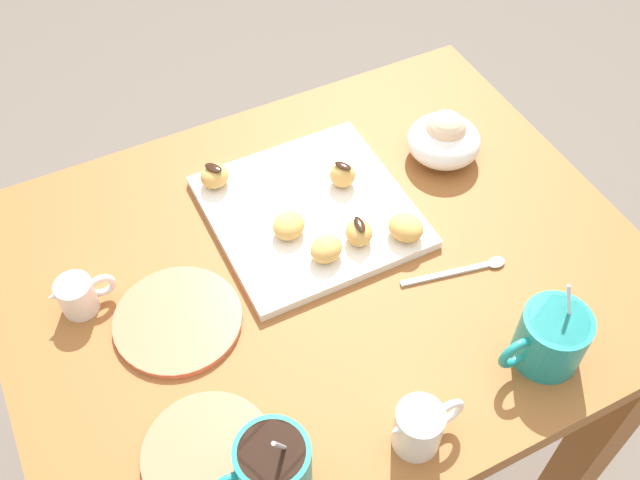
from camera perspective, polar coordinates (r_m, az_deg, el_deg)
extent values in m
plane|color=#665B51|center=(1.74, 0.12, -17.07)|extent=(8.00, 8.00, 0.00)
cube|color=#935628|center=(1.10, 0.18, -2.49)|extent=(0.93, 0.74, 0.04)
cube|color=#935628|center=(1.70, 7.77, 2.38)|extent=(0.07, 0.07, 0.72)
cube|color=#935628|center=(1.55, -19.01, -7.88)|extent=(0.07, 0.07, 0.72)
cube|color=#935628|center=(1.47, 20.84, -14.16)|extent=(0.07, 0.07, 0.72)
cube|color=white|center=(1.14, -0.80, 2.25)|extent=(0.30, 0.30, 0.02)
cylinder|color=teal|center=(1.01, 17.65, -7.31)|extent=(0.09, 0.09, 0.09)
torus|color=teal|center=(0.98, 15.18, -8.52)|extent=(0.06, 0.01, 0.06)
cylinder|color=black|center=(0.98, 18.17, -6.15)|extent=(0.08, 0.08, 0.01)
cylinder|color=silver|center=(0.99, 18.93, -5.84)|extent=(0.02, 0.04, 0.11)
cylinder|color=teal|center=(0.88, -3.64, -17.43)|extent=(0.09, 0.09, 0.10)
cylinder|color=black|center=(0.84, -3.80, -16.33)|extent=(0.08, 0.08, 0.01)
cylinder|color=silver|center=(0.84, -2.64, -15.99)|extent=(0.04, 0.03, 0.13)
cylinder|color=white|center=(0.92, 7.68, -14.39)|extent=(0.06, 0.06, 0.07)
cone|color=white|center=(0.89, 6.24, -14.48)|extent=(0.02, 0.02, 0.02)
torus|color=white|center=(0.93, 9.86, -13.21)|extent=(0.05, 0.01, 0.05)
cylinder|color=white|center=(0.89, 7.88, -13.58)|extent=(0.05, 0.05, 0.01)
ellipsoid|color=white|center=(1.23, 9.66, 7.65)|extent=(0.12, 0.12, 0.07)
sphere|color=beige|center=(1.21, 9.81, 8.45)|extent=(0.07, 0.07, 0.07)
ellipsoid|color=green|center=(1.20, 9.39, 8.99)|extent=(0.02, 0.03, 0.02)
cylinder|color=white|center=(1.07, -18.48, -4.19)|extent=(0.05, 0.05, 0.05)
cone|color=white|center=(1.06, -19.97, -4.10)|extent=(0.02, 0.02, 0.02)
torus|color=white|center=(1.07, -16.70, -3.43)|extent=(0.04, 0.01, 0.04)
cylinder|color=black|center=(1.05, -18.77, -3.51)|extent=(0.04, 0.04, 0.01)
cylinder|color=#E5704C|center=(1.04, -11.02, -6.27)|extent=(0.18, 0.18, 0.01)
cylinder|color=#E5704C|center=(0.94, -8.76, -16.18)|extent=(0.16, 0.16, 0.01)
cube|color=silver|center=(1.09, 10.06, -2.59)|extent=(0.15, 0.04, 0.00)
ellipsoid|color=silver|center=(1.11, 13.63, -1.70)|extent=(0.03, 0.02, 0.01)
ellipsoid|color=#DBA351|center=(1.09, 6.73, 0.98)|extent=(0.07, 0.07, 0.04)
ellipsoid|color=#DBA351|center=(1.16, 1.78, 5.10)|extent=(0.06, 0.06, 0.04)
ellipsoid|color=black|center=(1.14, 1.80, 5.84)|extent=(0.03, 0.03, 0.00)
ellipsoid|color=#DBA351|center=(1.09, -2.46, 1.14)|extent=(0.07, 0.07, 0.03)
ellipsoid|color=#DBA351|center=(1.08, 3.07, 0.58)|extent=(0.05, 0.06, 0.04)
ellipsoid|color=black|center=(1.07, 3.11, 1.24)|extent=(0.02, 0.03, 0.00)
ellipsoid|color=#DBA351|center=(1.17, -8.25, 4.97)|extent=(0.06, 0.06, 0.03)
ellipsoid|color=black|center=(1.16, -8.35, 5.62)|extent=(0.03, 0.03, 0.00)
ellipsoid|color=#DBA351|center=(1.06, 0.41, -0.58)|extent=(0.06, 0.06, 0.03)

